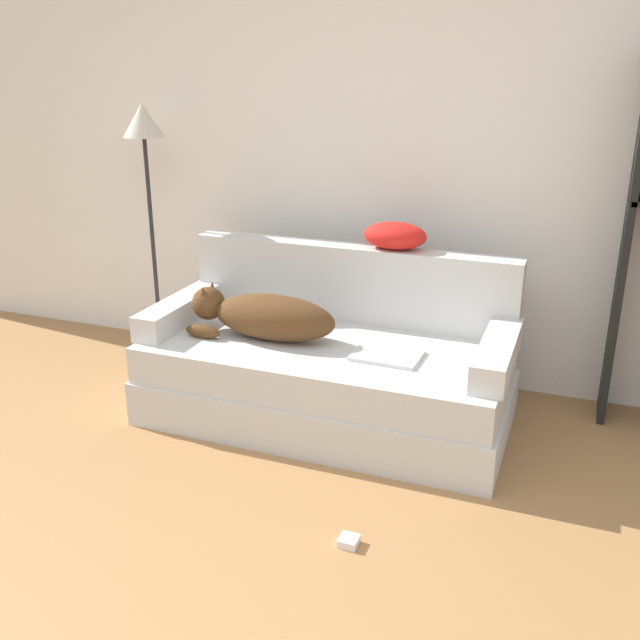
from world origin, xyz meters
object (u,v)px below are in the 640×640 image
Objects in this scene: floor_lamp at (147,167)px; power_adapter at (349,541)px; couch at (327,381)px; throw_pillow at (395,236)px; dog at (264,316)px; laptop at (387,355)px.

floor_lamp reaches higher than power_adapter.
throw_pillow reaches higher than couch.
floor_lamp is at bearing 141.47° from power_adapter.
throw_pillow is at bearing 60.11° from couch.
dog is at bearing 130.53° from power_adapter.
throw_pillow is (0.22, 0.39, 0.69)m from couch.
couch is 1.64m from floor_lamp.
laptop is 0.96m from power_adapter.
floor_lamp reaches higher than couch.
dog is at bearing 179.62° from laptop.
laptop is (0.64, -0.02, -0.11)m from dog.
floor_lamp is (-1.59, 0.49, 0.74)m from laptop.
throw_pillow is at bearing -1.12° from floor_lamp.
couch is 2.33× the size of dog.
floor_lamp reaches higher than dog.
dog reaches higher than couch.
couch is 0.46m from dog.
couch is 5.63× the size of laptop.
floor_lamp reaches higher than laptop.
floor_lamp reaches higher than throw_pillow.
laptop is 1.82m from floor_lamp.
throw_pillow is 4.52× the size of power_adapter.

